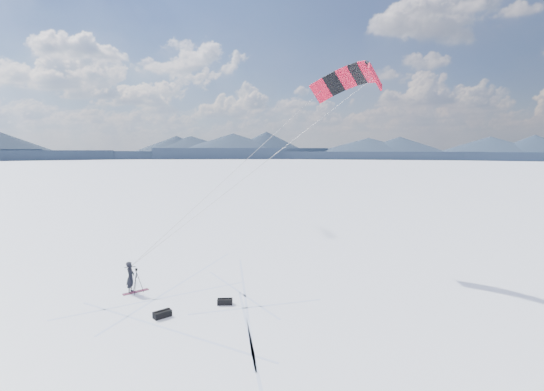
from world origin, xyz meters
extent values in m
plane|color=white|center=(0.00, 0.00, 0.00)|extent=(1800.00, 1800.00, 0.00)
cube|color=#1D283D|center=(209.56, 241.84, 3.34)|extent=(142.83, 132.24, 6.67)
cone|color=#1D283D|center=(209.56, 241.84, 6.67)|extent=(90.28, 90.28, 8.00)
cube|color=#1D283D|center=(132.93, 291.08, 3.34)|extent=(155.14, 103.25, 6.67)
cone|color=#1D283D|center=(132.93, 291.08, 6.67)|extent=(84.80, 84.80, 8.00)
cube|color=#1D283D|center=(45.54, 316.74, 3.34)|extent=(154.88, 65.89, 6.67)
cone|color=#1D283D|center=(45.54, 316.74, 6.67)|extent=(72.46, 72.46, 8.00)
cube|color=#1D283D|center=(-45.54, 316.74, 3.34)|extent=(154.88, 65.89, 6.67)
cone|color=#1D283D|center=(-45.54, 316.74, 6.67)|extent=(72.46, 72.46, 8.00)
cube|color=#1D283D|center=(-132.93, 291.08, 3.34)|extent=(155.14, 103.25, 6.67)
cone|color=#1D283D|center=(-132.93, 291.08, 6.67)|extent=(84.80, 84.80, 8.00)
cube|color=silver|center=(-3.30, -1.70, 0.00)|extent=(3.52, 7.29, 0.01)
cube|color=silver|center=(-1.60, 0.60, 0.00)|extent=(6.45, 7.79, 0.01)
cube|color=silver|center=(0.10, 2.90, 0.00)|extent=(11.66, 3.07, 0.01)
cube|color=silver|center=(1.80, -2.80, 0.00)|extent=(1.27, 5.91, 0.01)
cube|color=silver|center=(3.50, -0.50, 0.00)|extent=(6.52, 4.83, 0.01)
cube|color=silver|center=(5.20, 1.80, 0.00)|extent=(8.85, 4.87, 0.01)
imported|color=black|center=(-0.96, 2.04, 0.00)|extent=(0.46, 0.64, 1.64)
cube|color=maroon|center=(-0.73, 2.04, 0.02)|extent=(1.28, 0.91, 0.04)
cylinder|color=black|center=(-0.47, 1.94, 0.56)|extent=(0.34, 0.11, 1.14)
cylinder|color=black|center=(-0.74, 2.01, 0.56)|extent=(0.26, 0.26, 1.14)
cylinder|color=black|center=(-0.67, 1.74, 0.56)|extent=(0.11, 0.34, 1.14)
cylinder|color=black|center=(-0.63, 1.90, 0.98)|extent=(0.03, 0.03, 0.32)
cube|color=black|center=(-0.63, 1.90, 1.18)|extent=(0.08, 0.08, 0.05)
cube|color=black|center=(-0.63, 1.90, 1.26)|extent=(0.13, 0.11, 0.09)
cylinder|color=black|center=(-0.63, 1.98, 1.26)|extent=(0.06, 0.09, 0.06)
cube|color=black|center=(1.02, -1.38, 0.15)|extent=(0.85, 0.72, 0.29)
cylinder|color=black|center=(1.02, -1.38, 0.31)|extent=(0.66, 0.45, 0.07)
cube|color=black|center=(3.82, -0.32, 0.13)|extent=(0.75, 0.42, 0.27)
cylinder|color=black|center=(3.82, -0.32, 0.29)|extent=(0.69, 0.15, 0.08)
cube|color=red|center=(12.36, 2.56, 11.42)|extent=(1.33, 1.17, 1.67)
cube|color=black|center=(12.63, 3.49, 11.81)|extent=(1.12, 1.26, 1.54)
cube|color=red|center=(12.68, 4.53, 12.05)|extent=(1.02, 1.28, 1.39)
cube|color=black|center=(12.51, 5.60, 12.13)|extent=(1.22, 1.28, 1.23)
cube|color=red|center=(12.13, 6.61, 12.05)|extent=(1.41, 1.22, 1.39)
cube|color=black|center=(11.57, 7.49, 11.81)|extent=(1.56, 1.09, 1.54)
cube|color=red|center=(10.88, 8.17, 11.42)|extent=(1.67, 0.90, 1.67)
cylinder|color=gray|center=(5.70, 2.30, 6.39)|extent=(13.33, 0.54, 10.08)
cylinder|color=gray|center=(4.96, 5.11, 6.39)|extent=(11.86, 6.15, 10.08)
cylinder|color=black|center=(-0.96, 2.04, 1.36)|extent=(0.54, 0.17, 0.03)
camera|label=1|loc=(3.22, -18.66, 7.41)|focal=26.00mm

